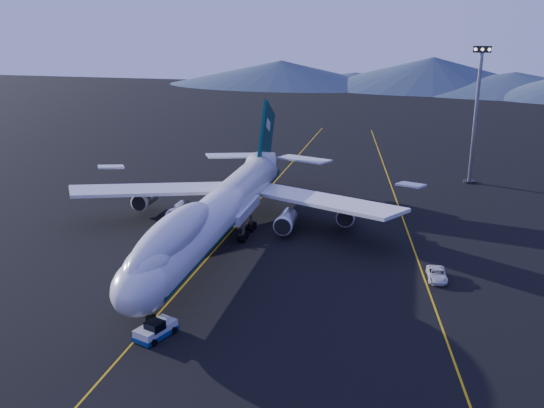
% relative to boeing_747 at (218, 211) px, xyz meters
% --- Properties ---
extents(ground, '(500.00, 500.00, 0.00)m').
position_rel_boeing_747_xyz_m(ground, '(-0.00, -0.03, -5.81)').
color(ground, black).
rests_on(ground, ground).
extents(taxiway_line_main, '(0.25, 220.00, 0.01)m').
position_rel_boeing_747_xyz_m(taxiway_line_main, '(-0.00, -0.03, -5.80)').
color(taxiway_line_main, '#D09F0C').
rests_on(taxiway_line_main, ground).
extents(taxiway_line_side, '(28.08, 198.09, 0.01)m').
position_rel_boeing_747_xyz_m(taxiway_line_side, '(30.00, 9.97, -5.80)').
color(taxiway_line_side, '#D09F0C').
rests_on(taxiway_line_side, ground).
extents(boeing_747, '(59.62, 72.43, 19.37)m').
position_rel_boeing_747_xyz_m(boeing_747, '(0.00, 0.00, 0.00)').
color(boeing_747, silver).
rests_on(boeing_747, ground).
extents(pushback_tug, '(4.22, 5.75, 2.25)m').
position_rel_boeing_747_xyz_m(pushback_tug, '(1.95, -29.53, -5.11)').
color(pushback_tug, silver).
rests_on(pushback_tug, ground).
extents(service_van, '(3.01, 5.78, 1.55)m').
position_rel_boeing_747_xyz_m(service_van, '(33.87, -5.80, -5.04)').
color(service_van, silver).
rests_on(service_van, ground).
extents(floodlight_mast, '(3.63, 2.72, 29.40)m').
position_rel_boeing_747_xyz_m(floodlight_mast, '(42.12, 49.38, 9.08)').
color(floodlight_mast, black).
rests_on(floodlight_mast, ground).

